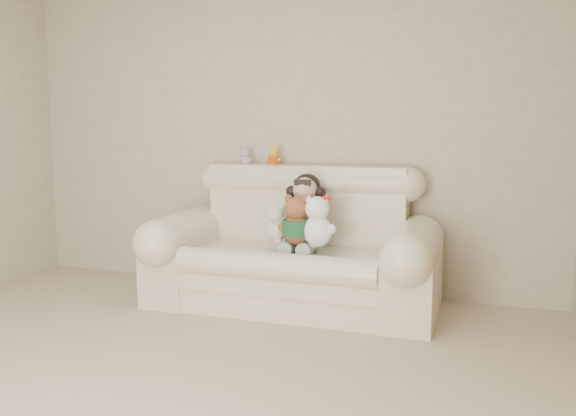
% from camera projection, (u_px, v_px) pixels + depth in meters
% --- Properties ---
extents(wall_back, '(4.50, 0.00, 4.50)m').
position_uv_depth(wall_back, '(278.00, 130.00, 4.84)').
color(wall_back, '#BAB094').
rests_on(wall_back, ground).
extents(sofa, '(2.10, 0.95, 1.03)m').
position_uv_depth(sofa, '(292.00, 238.00, 4.38)').
color(sofa, beige).
rests_on(sofa, floor).
extents(seated_child, '(0.39, 0.46, 0.57)m').
position_uv_depth(seated_child, '(305.00, 211.00, 4.40)').
color(seated_child, '#2B684D').
rests_on(seated_child, sofa).
extents(brown_teddy, '(0.29, 0.24, 0.41)m').
position_uv_depth(brown_teddy, '(297.00, 215.00, 4.20)').
color(brown_teddy, brown).
rests_on(brown_teddy, sofa).
extents(white_cat, '(0.30, 0.25, 0.43)m').
position_uv_depth(white_cat, '(318.00, 216.00, 4.14)').
color(white_cat, white).
rests_on(white_cat, sofa).
extents(cream_teddy, '(0.22, 0.17, 0.33)m').
position_uv_depth(cream_teddy, '(276.00, 220.00, 4.29)').
color(cream_teddy, beige).
rests_on(cream_teddy, sofa).
extents(yellow_mini_bear, '(0.13, 0.11, 0.19)m').
position_uv_depth(yellow_mini_bear, '(274.00, 155.00, 4.73)').
color(yellow_mini_bear, gold).
rests_on(yellow_mini_bear, sofa).
extents(grey_mini_plush, '(0.12, 0.09, 0.17)m').
position_uv_depth(grey_mini_plush, '(246.00, 155.00, 4.83)').
color(grey_mini_plush, '#ABAAB1').
rests_on(grey_mini_plush, sofa).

